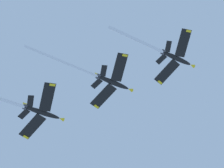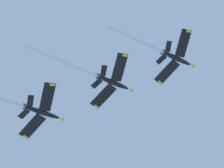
# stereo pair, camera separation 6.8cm
# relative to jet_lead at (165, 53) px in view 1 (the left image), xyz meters

# --- Properties ---
(jet_lead) EXTENTS (31.84, 20.09, 13.40)m
(jet_lead) POSITION_rel_jet_lead_xyz_m (0.00, 0.00, 0.00)
(jet_lead) COLOR black
(jet_second) EXTENTS (35.55, 20.05, 15.41)m
(jet_second) POSITION_rel_jet_lead_xyz_m (-15.70, 14.05, -4.91)
(jet_second) COLOR black
(jet_third) EXTENTS (34.45, 20.07, 14.65)m
(jet_third) POSITION_rel_jet_lead_xyz_m (-34.05, 29.50, -11.64)
(jet_third) COLOR black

